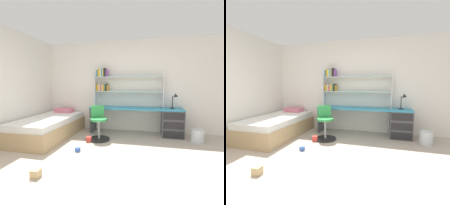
# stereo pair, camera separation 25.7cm
# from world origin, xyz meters

# --- Properties ---
(ground_plane) EXTENTS (5.60, 6.36, 0.02)m
(ground_plane) POSITION_xyz_m (0.00, 0.00, -0.01)
(ground_plane) COLOR #B2A393
(room_shell) EXTENTS (5.60, 6.36, 2.54)m
(room_shell) POSITION_xyz_m (-1.24, 1.27, 1.27)
(room_shell) COLOR white
(room_shell) RESTS_ON ground_plane
(desk) EXTENTS (2.39, 0.55, 0.71)m
(desk) POSITION_xyz_m (0.99, 2.38, 0.41)
(desk) COLOR teal
(desk) RESTS_ON ground_plane
(bookshelf_hutch) EXTENTS (1.86, 0.22, 1.06)m
(bookshelf_hutch) POSITION_xyz_m (-0.17, 2.54, 1.33)
(bookshelf_hutch) COLOR silver
(bookshelf_hutch) RESTS_ON desk
(desk_lamp) EXTENTS (0.20, 0.17, 0.38)m
(desk_lamp) POSITION_xyz_m (1.33, 2.39, 0.97)
(desk_lamp) COLOR black
(desk_lamp) RESTS_ON desk
(swivel_chair) EXTENTS (0.52, 0.52, 0.81)m
(swivel_chair) POSITION_xyz_m (-0.48, 1.73, 0.32)
(swivel_chair) COLOR black
(swivel_chair) RESTS_ON ground_plane
(bed_platform) EXTENTS (1.07, 2.02, 0.62)m
(bed_platform) POSITION_xyz_m (-1.75, 1.66, 0.25)
(bed_platform) COLOR tan
(bed_platform) RESTS_ON ground_plane
(waste_bin) EXTENTS (0.28, 0.28, 0.29)m
(waste_bin) POSITION_xyz_m (1.77, 2.01, 0.15)
(waste_bin) COLOR silver
(waste_bin) RESTS_ON ground_plane
(toy_block_red_0) EXTENTS (0.15, 0.15, 0.12)m
(toy_block_red_0) POSITION_xyz_m (-0.65, 1.52, 0.06)
(toy_block_red_0) COLOR red
(toy_block_red_0) RESTS_ON ground_plane
(toy_block_natural_1) EXTENTS (0.12, 0.12, 0.12)m
(toy_block_natural_1) POSITION_xyz_m (-0.86, -0.04, 0.06)
(toy_block_natural_1) COLOR tan
(toy_block_natural_1) RESTS_ON ground_plane
(toy_block_blue_2) EXTENTS (0.10, 0.10, 0.08)m
(toy_block_blue_2) POSITION_xyz_m (-0.67, 0.93, 0.04)
(toy_block_blue_2) COLOR #3860B7
(toy_block_blue_2) RESTS_ON ground_plane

